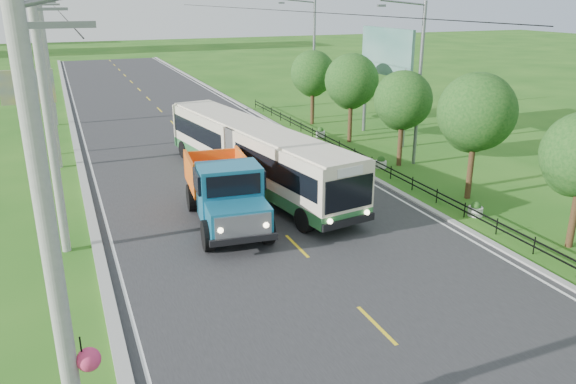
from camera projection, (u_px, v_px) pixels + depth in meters
ground at (376, 325)px, 16.58m from camera, size 240.00×240.00×0.00m
road at (206, 156)px, 34.05m from camera, size 14.00×120.00×0.02m
curb_left at (81, 168)px, 31.46m from camera, size 0.40×120.00×0.15m
curb_right at (313, 145)px, 36.59m from camera, size 0.30×120.00×0.10m
edge_line_left at (92, 168)px, 31.67m from camera, size 0.12×120.00×0.00m
edge_line_right at (306, 146)px, 36.43m from camera, size 0.12×120.00×0.00m
centre_dash at (376, 325)px, 16.57m from camera, size 0.12×2.20×0.00m
railing_right at (372, 164)px, 31.57m from camera, size 0.04×40.00×0.60m
pole_nearest at (57, 266)px, 9.39m from camera, size 3.51×0.44×10.00m
pole_near at (49, 119)px, 19.81m from camera, size 3.51×0.32×10.00m
pole_mid at (48, 77)px, 30.29m from camera, size 3.51×0.32×10.00m
pole_far at (47, 56)px, 40.78m from camera, size 3.51×0.32×10.00m
tree_third at (475, 116)px, 25.90m from camera, size 3.60×3.62×6.00m
tree_fourth at (402, 103)px, 31.28m from camera, size 3.24×3.31×5.40m
tree_fifth at (351, 83)px, 36.43m from camera, size 3.48×3.52×5.80m
tree_back at (313, 75)px, 41.74m from camera, size 3.30×3.36×5.50m
streetlight_mid at (417, 79)px, 31.00m from camera, size 3.02×0.20×9.07m
streetlight_far at (312, 55)px, 43.23m from camera, size 3.02×0.20×9.07m
planter_near at (475, 210)px, 24.80m from camera, size 0.64×0.64×0.67m
planter_mid at (381, 163)px, 31.79m from camera, size 0.64×0.64×0.67m
planter_far at (320, 133)px, 38.78m from camera, size 0.64×0.64×0.67m
billboard_left at (28, 93)px, 32.88m from camera, size 3.00×0.20×5.20m
billboard_right at (386, 59)px, 36.69m from camera, size 0.24×6.00×7.30m
bus at (254, 151)px, 28.32m from camera, size 5.07×16.03×3.06m
dump_truck at (225, 188)px, 23.43m from camera, size 3.24×7.08×2.89m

